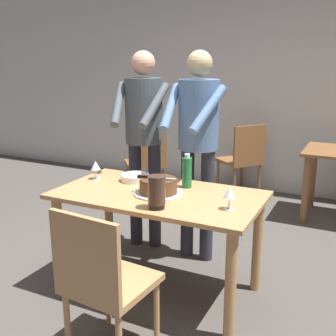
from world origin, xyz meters
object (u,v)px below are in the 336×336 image
object	(u,v)px
hurricane_lamp	(157,192)
person_cutting_cake	(198,134)
cake_on_platter	(158,187)
chair_near_side	(103,279)
person_standing_beside	(144,128)
background_chair_1	(243,157)
background_chair_0	(146,160)
water_bottle	(187,172)
plate_stack	(135,178)
main_dining_table	(158,210)
wine_glass_near	(229,193)
cake_knife	(148,177)
wine_glass_far	(96,166)

from	to	relation	value
hurricane_lamp	person_cutting_cake	world-z (taller)	person_cutting_cake
cake_on_platter	chair_near_side	distance (m)	0.81
person_standing_beside	background_chair_1	bearing A→B (deg)	77.19
background_chair_0	water_bottle	bearing A→B (deg)	-52.09
plate_stack	chair_near_side	distance (m)	1.06
main_dining_table	chair_near_side	xyz separation A→B (m)	(0.05, -0.77, -0.13)
main_dining_table	wine_glass_near	world-z (taller)	wine_glass_near
cake_knife	wine_glass_far	world-z (taller)	wine_glass_far
water_bottle	chair_near_side	world-z (taller)	water_bottle
wine_glass_near	chair_near_side	xyz separation A→B (m)	(-0.49, -0.67, -0.36)
background_chair_1	main_dining_table	bearing A→B (deg)	-88.38
wine_glass_near	hurricane_lamp	size ratio (longest dim) A/B	0.69
water_bottle	person_cutting_cake	bearing A→B (deg)	101.35
cake_knife	wine_glass_near	world-z (taller)	wine_glass_near
water_bottle	person_standing_beside	distance (m)	0.76
plate_stack	hurricane_lamp	size ratio (longest dim) A/B	1.05
wine_glass_far	background_chair_1	xyz separation A→B (m)	(0.53, 2.27, -0.36)
chair_near_side	background_chair_1	size ratio (longest dim) A/B	1.00
background_chair_0	cake_knife	bearing A→B (deg)	-60.45
chair_near_side	background_chair_0	bearing A→B (deg)	113.96
cake_on_platter	hurricane_lamp	world-z (taller)	hurricane_lamp
hurricane_lamp	chair_near_side	xyz separation A→B (m)	(-0.08, -0.49, -0.37)
chair_near_side	background_chair_0	xyz separation A→B (m)	(-1.11, 2.49, 0.00)
wine_glass_far	person_standing_beside	size ratio (longest dim) A/B	0.08
chair_near_side	background_chair_1	xyz separation A→B (m)	(-0.12, 3.14, 0.00)
water_bottle	hurricane_lamp	world-z (taller)	water_bottle
cake_knife	chair_near_side	bearing A→B (deg)	-81.42
wine_glass_near	person_standing_beside	world-z (taller)	person_standing_beside
main_dining_table	cake_on_platter	distance (m)	0.18
cake_on_platter	main_dining_table	bearing A→B (deg)	121.76
wine_glass_near	water_bottle	xyz separation A→B (m)	(-0.41, 0.30, 0.01)
main_dining_table	hurricane_lamp	xyz separation A→B (m)	(0.13, -0.28, 0.23)
water_bottle	person_cutting_cake	xyz separation A→B (m)	(-0.08, 0.40, 0.21)
main_dining_table	wine_glass_near	xyz separation A→B (m)	(0.54, -0.09, 0.23)
chair_near_side	background_chair_0	distance (m)	2.73
person_cutting_cake	chair_near_side	distance (m)	1.49
cake_on_platter	chair_near_side	xyz separation A→B (m)	(0.04, -0.75, -0.31)
cake_knife	background_chair_1	xyz separation A→B (m)	(-0.01, 2.40, -0.37)
water_bottle	background_chair_1	world-z (taller)	water_bottle
person_cutting_cake	chair_near_side	bearing A→B (deg)	-89.76
cake_on_platter	background_chair_0	distance (m)	2.07
cake_on_platter	plate_stack	size ratio (longest dim) A/B	1.55
cake_knife	wine_glass_near	distance (m)	0.60
cake_on_platter	cake_knife	distance (m)	0.10
cake_knife	background_chair_1	size ratio (longest dim) A/B	0.30
water_bottle	cake_on_platter	bearing A→B (deg)	-116.60
main_dining_table	hurricane_lamp	size ratio (longest dim) A/B	6.80
main_dining_table	person_cutting_cake	distance (m)	0.75
cake_on_platter	person_standing_beside	bearing A→B (deg)	126.03
wine_glass_far	background_chair_0	xyz separation A→B (m)	(-0.46, 1.63, -0.36)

